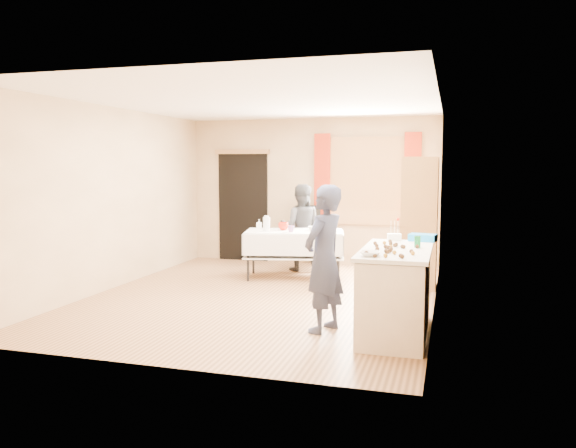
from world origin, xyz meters
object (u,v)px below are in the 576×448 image
(girl, at_px, (324,259))
(cabinet, at_px, (420,223))
(woman, at_px, (301,228))
(party_table, at_px, (294,250))
(counter, at_px, (396,292))
(chair, at_px, (308,249))

(girl, bearing_deg, cabinet, -178.16)
(woman, bearing_deg, cabinet, 147.83)
(party_table, distance_m, girl, 2.89)
(party_table, relative_size, girl, 1.07)
(cabinet, distance_m, girl, 2.67)
(counter, relative_size, party_table, 0.89)
(woman, bearing_deg, counter, 109.74)
(party_table, distance_m, chair, 0.97)
(cabinet, height_order, party_table, cabinet)
(party_table, bearing_deg, chair, 79.17)
(party_table, relative_size, woman, 1.15)
(cabinet, relative_size, woman, 1.30)
(counter, xyz_separation_m, girl, (-0.75, -0.09, 0.33))
(chair, height_order, girl, girl)
(cabinet, xyz_separation_m, counter, (-0.10, -2.44, -0.49))
(party_table, bearing_deg, counter, -66.95)
(cabinet, height_order, counter, cabinet)
(girl, relative_size, woman, 1.08)
(party_table, height_order, woman, woman)
(girl, bearing_deg, counter, 117.41)
(cabinet, relative_size, girl, 1.20)
(counter, bearing_deg, woman, 120.38)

